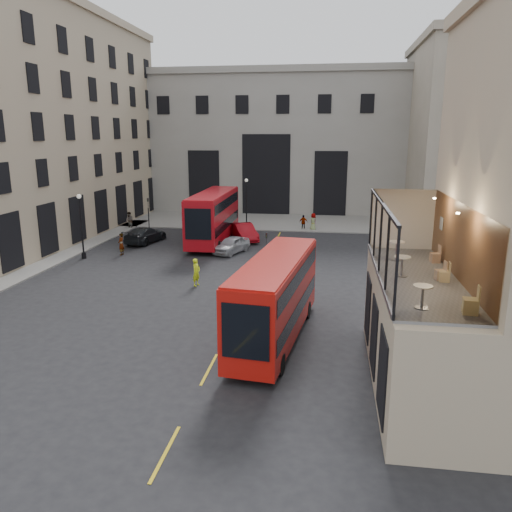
# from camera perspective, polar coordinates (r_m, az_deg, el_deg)

# --- Properties ---
(ground) EXTENTS (140.00, 140.00, 0.00)m
(ground) POSITION_cam_1_polar(r_m,az_deg,el_deg) (22.21, -0.21, -13.15)
(ground) COLOR black
(ground) RESTS_ON ground
(host_frontage) EXTENTS (3.00, 11.00, 4.50)m
(host_frontage) POSITION_cam_1_polar(r_m,az_deg,el_deg) (21.37, 17.48, -8.33)
(host_frontage) COLOR tan
(host_frontage) RESTS_ON ground
(cafe_floor) EXTENTS (3.00, 10.00, 0.10)m
(cafe_floor) POSITION_cam_1_polar(r_m,az_deg,el_deg) (20.63, 17.94, -2.39)
(cafe_floor) COLOR slate
(cafe_floor) RESTS_ON host_frontage
(gateway) EXTENTS (35.00, 10.60, 18.00)m
(gateway) POSITION_cam_1_polar(r_m,az_deg,el_deg) (68.03, 1.72, 13.24)
(gateway) COLOR gray
(gateway) RESTS_ON ground
(building_right) EXTENTS (16.60, 18.60, 20.00)m
(building_right) POSITION_cam_1_polar(r_m,az_deg,el_deg) (61.92, 25.04, 12.87)
(building_right) COLOR #A69886
(building_right) RESTS_ON ground
(pavement_far) EXTENTS (40.00, 12.00, 0.12)m
(pavement_far) POSITION_cam_1_polar(r_m,az_deg,el_deg) (59.12, -0.45, 4.08)
(pavement_far) COLOR slate
(pavement_far) RESTS_ON ground
(traffic_light_near) EXTENTS (0.16, 0.20, 3.80)m
(traffic_light_near) POSITION_cam_1_polar(r_m,az_deg,el_deg) (32.72, 1.20, 0.31)
(traffic_light_near) COLOR black
(traffic_light_near) RESTS_ON ground
(traffic_light_far) EXTENTS (0.16, 0.20, 3.80)m
(traffic_light_far) POSITION_cam_1_polar(r_m,az_deg,el_deg) (51.42, -12.20, 4.96)
(traffic_light_far) COLOR black
(traffic_light_far) RESTS_ON ground
(street_lamp_a) EXTENTS (0.36, 0.36, 5.33)m
(street_lamp_a) POSITION_cam_1_polar(r_m,az_deg,el_deg) (43.23, -19.29, 2.82)
(street_lamp_a) COLOR black
(street_lamp_a) RESTS_ON ground
(street_lamp_b) EXTENTS (0.36, 0.36, 5.33)m
(street_lamp_b) POSITION_cam_1_polar(r_m,az_deg,el_deg) (54.85, -1.10, 5.78)
(street_lamp_b) COLOR black
(street_lamp_b) RESTS_ON ground
(bus_near) EXTENTS (3.60, 10.71, 4.19)m
(bus_near) POSITION_cam_1_polar(r_m,az_deg,el_deg) (24.67, 2.24, -4.42)
(bus_near) COLOR #B0120C
(bus_near) RESTS_ON ground
(bus_far) EXTENTS (2.90, 11.92, 4.74)m
(bus_far) POSITION_cam_1_polar(r_m,az_deg,el_deg) (47.16, -4.88, 4.74)
(bus_far) COLOR #A30B13
(bus_far) RESTS_ON ground
(car_a) EXTENTS (3.08, 4.50, 1.42)m
(car_a) POSITION_cam_1_polar(r_m,az_deg,el_deg) (43.15, -2.83, 1.28)
(car_a) COLOR #94959B
(car_a) RESTS_ON ground
(car_b) EXTENTS (3.64, 5.22, 1.63)m
(car_b) POSITION_cam_1_polar(r_m,az_deg,el_deg) (48.18, -1.38, 2.74)
(car_b) COLOR maroon
(car_b) RESTS_ON ground
(car_c) EXTENTS (3.08, 5.45, 1.49)m
(car_c) POSITION_cam_1_polar(r_m,az_deg,el_deg) (48.33, -12.53, 2.37)
(car_c) COLOR black
(car_c) RESTS_ON ground
(bicycle) EXTENTS (2.02, 1.30, 1.00)m
(bicycle) POSITION_cam_1_polar(r_m,az_deg,el_deg) (38.85, 3.40, -0.46)
(bicycle) COLOR gray
(bicycle) RESTS_ON ground
(cyclist) EXTENTS (0.64, 0.79, 1.88)m
(cyclist) POSITION_cam_1_polar(r_m,az_deg,el_deg) (34.00, -6.84, -1.85)
(cyclist) COLOR #DFF81A
(cyclist) RESTS_ON ground
(pedestrian_a) EXTENTS (1.08, 0.96, 1.83)m
(pedestrian_a) POSITION_cam_1_polar(r_m,az_deg,el_deg) (55.74, -14.24, 3.95)
(pedestrian_a) COLOR gray
(pedestrian_a) RESTS_ON ground
(pedestrian_b) EXTENTS (1.23, 1.03, 1.66)m
(pedestrian_b) POSITION_cam_1_polar(r_m,az_deg,el_deg) (52.99, -6.74, 3.68)
(pedestrian_b) COLOR gray
(pedestrian_b) RESTS_ON ground
(pedestrian_c) EXTENTS (0.99, 0.51, 1.62)m
(pedestrian_c) POSITION_cam_1_polar(r_m,az_deg,el_deg) (53.73, 5.45, 3.84)
(pedestrian_c) COLOR gray
(pedestrian_c) RESTS_ON ground
(pedestrian_d) EXTENTS (1.03, 1.07, 1.85)m
(pedestrian_d) POSITION_cam_1_polar(r_m,az_deg,el_deg) (53.56, 6.55, 3.90)
(pedestrian_d) COLOR gray
(pedestrian_d) RESTS_ON ground
(pedestrian_e) EXTENTS (0.48, 0.70, 1.87)m
(pedestrian_e) POSITION_cam_1_polar(r_m,az_deg,el_deg) (43.83, -15.17, 1.31)
(pedestrian_e) COLOR gray
(pedestrian_e) RESTS_ON ground
(cafe_table_near) EXTENTS (0.62, 0.62, 0.77)m
(cafe_table_near) POSITION_cam_1_polar(r_m,az_deg,el_deg) (16.85, 18.49, -4.05)
(cafe_table_near) COLOR beige
(cafe_table_near) RESTS_ON cafe_floor
(cafe_table_mid) EXTENTS (0.64, 0.64, 0.80)m
(cafe_table_mid) POSITION_cam_1_polar(r_m,az_deg,el_deg) (20.38, 16.37, -0.78)
(cafe_table_mid) COLOR white
(cafe_table_mid) RESTS_ON cafe_floor
(cafe_table_far) EXTENTS (0.69, 0.69, 0.86)m
(cafe_table_far) POSITION_cam_1_polar(r_m,az_deg,el_deg) (22.89, 15.78, 0.92)
(cafe_table_far) COLOR silver
(cafe_table_far) RESTS_ON cafe_floor
(cafe_chair_a) EXTENTS (0.51, 0.51, 0.92)m
(cafe_chair_a) POSITION_cam_1_polar(r_m,az_deg,el_deg) (16.96, 23.35, -5.18)
(cafe_chair_a) COLOR tan
(cafe_chair_a) RESTS_ON cafe_floor
(cafe_chair_b) EXTENTS (0.39, 0.39, 0.76)m
(cafe_chair_b) POSITION_cam_1_polar(r_m,az_deg,el_deg) (20.23, 20.73, -2.12)
(cafe_chair_b) COLOR tan
(cafe_chair_b) RESTS_ON cafe_floor
(cafe_chair_c) EXTENTS (0.42, 0.42, 0.75)m
(cafe_chair_c) POSITION_cam_1_polar(r_m,az_deg,el_deg) (20.38, 20.35, -1.98)
(cafe_chair_c) COLOR tan
(cafe_chair_c) RESTS_ON cafe_floor
(cafe_chair_d) EXTENTS (0.43, 0.43, 0.77)m
(cafe_chair_d) POSITION_cam_1_polar(r_m,az_deg,el_deg) (23.11, 19.82, -0.12)
(cafe_chair_d) COLOR tan
(cafe_chair_d) RESTS_ON cafe_floor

